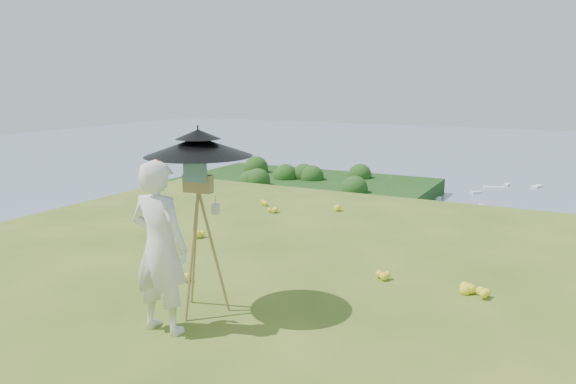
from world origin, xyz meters
The scene contains 12 objects.
ground centered at (0.00, 0.00, 0.00)m, with size 14.00×14.00×0.00m, color #42651C.
shoreline_tier centered at (0.00, 75.00, -36.00)m, with size 170.00×28.00×8.00m, color #736F5C.
bay_water centered at (0.00, 240.00, -34.00)m, with size 700.00×700.00×0.00m, color slate.
peninsula centered at (-75.00, 155.00, -29.00)m, with size 90.00×60.00×12.00m, color #11340E, non-canonical shape.
slope_trees centered at (0.00, 35.00, -15.00)m, with size 110.00×50.00×6.00m, color #1A4A16, non-canonical shape.
harbor_town centered at (0.00, 75.00, -29.50)m, with size 110.00×22.00×5.00m, color silver, non-canonical shape.
moored_boats centered at (-12.50, 161.00, -33.65)m, with size 140.00×140.00×0.70m, color white, non-canonical shape.
wildflowers centered at (0.00, 0.25, 0.06)m, with size 10.00×10.50×0.12m, color yellow, non-canonical shape.
painter centered at (-1.21, -1.01, 0.92)m, with size 0.67×0.44×1.84m, color white.
field_easel centered at (-1.15, -0.40, 0.87)m, with size 0.66×0.66×1.75m, color #A48644, non-canonical shape.
sun_umbrella centered at (-1.15, -0.37, 1.79)m, with size 1.20×1.20×0.71m, color black, non-canonical shape.
painter_cap centered at (-1.21, -1.01, 1.79)m, with size 0.19×0.23×0.10m, color #BC6967, non-canonical shape.
Camera 1 is at (2.54, -5.36, 2.62)m, focal length 35.00 mm.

